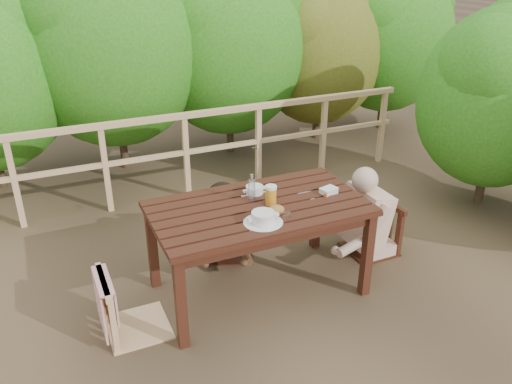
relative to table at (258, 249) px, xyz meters
name	(u,v)px	position (x,y,z in m)	size (l,w,h in m)	color
ground	(258,289)	(0.00, 0.00, -0.40)	(60.00, 60.00, 0.00)	brown
table	(258,249)	(0.00, 0.00, 0.00)	(1.71, 0.96, 0.79)	#32160D
chair_left	(132,276)	(-1.05, -0.08, 0.09)	(0.48, 0.48, 0.96)	tan
chair_far	(223,203)	(-0.05, 0.67, 0.13)	(0.52, 0.52, 1.04)	#32160D
chair_right	(373,208)	(1.24, 0.14, 0.06)	(0.45, 0.45, 0.90)	#32160D
woman	(222,195)	(-0.05, 0.69, 0.20)	(0.48, 0.60, 1.20)	black
diner_right	(379,181)	(1.27, 0.14, 0.33)	(0.59, 0.72, 1.46)	beige
railing	(186,156)	(0.00, 2.00, 0.11)	(5.60, 0.10, 1.01)	tan
hedge_row	(182,14)	(0.40, 3.20, 1.50)	(6.60, 1.60, 3.80)	#2A6B17
soup_near	(263,218)	(-0.08, -0.27, 0.45)	(0.30, 0.30, 0.10)	white
soup_far	(255,190)	(0.06, 0.22, 0.44)	(0.24, 0.24, 0.08)	white
bread_roll	(276,210)	(0.07, -0.18, 0.44)	(0.14, 0.11, 0.08)	#A4712E
beer_glass	(271,196)	(0.10, -0.03, 0.48)	(0.09, 0.09, 0.18)	orange
bottle	(252,189)	(-0.02, 0.08, 0.52)	(0.06, 0.06, 0.25)	white
tumbler	(287,216)	(0.10, -0.29, 0.43)	(0.06, 0.06, 0.07)	silver
butter_tub	(329,191)	(0.63, -0.03, 0.43)	(0.14, 0.10, 0.06)	silver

